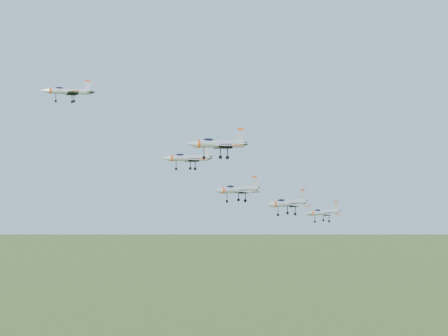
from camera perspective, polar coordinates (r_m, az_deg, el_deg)
jet_lead at (r=125.74m, az=-14.10°, el=6.84°), size 10.73×8.91×2.87m
jet_left_high at (r=128.84m, az=-3.34°, el=0.95°), size 12.22×10.03×3.28m
jet_right_high at (r=110.35m, az=-0.56°, el=2.25°), size 13.21×10.87×3.54m
jet_left_low at (r=138.83m, az=1.23°, el=-1.96°), size 13.57×11.29×3.63m
jet_right_low at (r=121.23m, az=5.81°, el=-3.18°), size 11.64×9.74×3.12m
jet_trail at (r=140.55m, az=9.03°, el=-4.01°), size 10.61×8.73×2.84m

